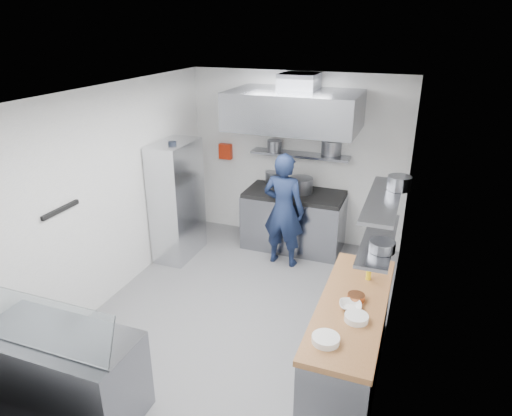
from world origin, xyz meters
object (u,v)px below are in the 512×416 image
at_px(gas_range, 294,221).
at_px(display_case, 63,373).
at_px(chef, 284,210).
at_px(wire_rack, 177,201).

xyz_separation_m(gas_range, display_case, (-1.08, -4.10, -0.03)).
height_order(chef, wire_rack, wire_rack).
distance_m(wire_rack, display_case, 3.29).
height_order(wire_rack, display_case, wire_rack).
distance_m(gas_range, chef, 0.74).
height_order(gas_range, wire_rack, wire_rack).
bearing_deg(gas_range, wire_rack, -151.08).
bearing_deg(wire_rack, gas_range, 28.92).
distance_m(gas_range, wire_rack, 1.92).
bearing_deg(chef, wire_rack, 15.24).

